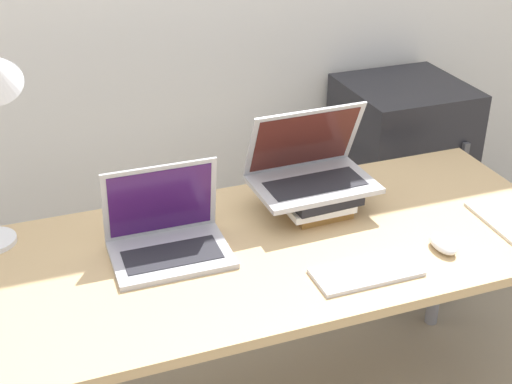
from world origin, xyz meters
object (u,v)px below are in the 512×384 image
(book_stack, at_px, (313,196))
(mini_fridge, at_px, (397,182))
(laptop_on_books, at_px, (310,169))
(wireless_keyboard, at_px, (366,272))
(mouse, at_px, (443,244))
(laptop_left, at_px, (167,236))

(book_stack, relative_size, mini_fridge, 0.29)
(laptop_on_books, bearing_deg, wireless_keyboard, -90.62)
(mini_fridge, bearing_deg, wireless_keyboard, -125.44)
(laptop_on_books, bearing_deg, mouse, -54.46)
(laptop_left, distance_m, wireless_keyboard, 0.56)
(wireless_keyboard, height_order, mouse, mouse)
(wireless_keyboard, relative_size, mini_fridge, 0.33)
(book_stack, distance_m, laptop_on_books, 0.09)
(laptop_left, distance_m, mini_fridge, 1.38)
(laptop_left, relative_size, wireless_keyboard, 1.12)
(laptop_left, height_order, wireless_keyboard, laptop_left)
(laptop_left, height_order, mouse, laptop_left)
(laptop_left, height_order, laptop_on_books, laptop_on_books)
(wireless_keyboard, height_order, mini_fridge, mini_fridge)
(book_stack, bearing_deg, laptop_left, -170.41)
(laptop_on_books, xyz_separation_m, mouse, (0.26, -0.36, -0.11))
(book_stack, distance_m, mini_fridge, 0.96)
(wireless_keyboard, bearing_deg, mouse, 7.02)
(laptop_on_books, relative_size, wireless_keyboard, 1.27)
(book_stack, bearing_deg, wireless_keyboard, -91.46)
(wireless_keyboard, xyz_separation_m, mini_fridge, (0.68, 0.96, -0.32))
(book_stack, height_order, mouse, book_stack)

